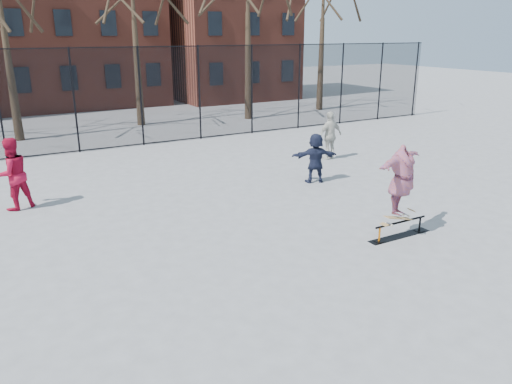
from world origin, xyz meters
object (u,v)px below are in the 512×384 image
skateboard (398,220)px  bystander_red (12,174)px  bystander_white (330,136)px  skater (401,184)px  skate_rail (400,230)px  bystander_navy (315,158)px

skateboard → bystander_red: bystander_red is taller
skateboard → bystander_white: size_ratio=0.47×
bystander_red → skater: bearing=117.7°
bystander_red → skateboard: bearing=117.7°
skateboard → skate_rail: bearing=-0.0°
skate_rail → skateboard: 0.30m
bystander_red → bystander_navy: (8.42, -1.92, -0.18)m
skate_rail → skateboard: (-0.10, 0.00, 0.28)m
bystander_white → bystander_navy: bystander_white is taller
bystander_red → bystander_navy: bearing=145.9°
skate_rail → skateboard: bearing=180.0°
skate_rail → skater: size_ratio=0.87×
skate_rail → bystander_navy: (0.89, 4.56, 0.63)m
bystander_white → bystander_navy: size_ratio=1.13×
bystander_red → bystander_navy: size_ratio=1.23×
bystander_red → skate_rail: bearing=118.1°
bystander_red → bystander_white: bystander_red is taller
skater → bystander_navy: size_ratio=1.27×
bystander_white → bystander_navy: 3.12m
bystander_white → skater: bearing=61.5°
skateboard → bystander_red: 9.87m
skate_rail → bystander_white: bearing=65.0°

